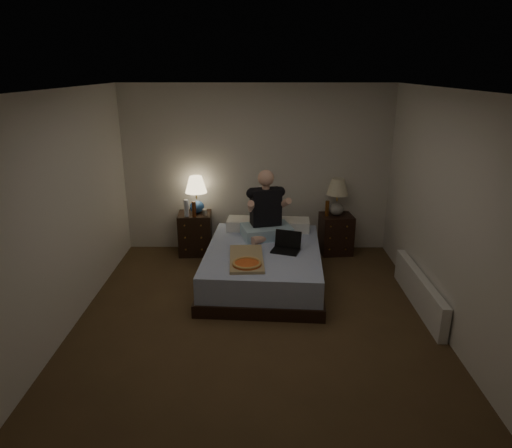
{
  "coord_description": "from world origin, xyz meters",
  "views": [
    {
      "loc": [
        0.04,
        -4.47,
        2.69
      ],
      "look_at": [
        0.0,
        0.9,
        0.85
      ],
      "focal_mm": 32.0,
      "sensor_mm": 36.0,
      "label": 1
    }
  ],
  "objects_px": {
    "nightstand_left": "(195,233)",
    "lamp_right": "(337,197)",
    "laptop": "(286,243)",
    "lamp_left": "(196,195)",
    "pizza_box": "(247,264)",
    "nightstand_right": "(336,234)",
    "water_bottle": "(186,208)",
    "beer_bottle_right": "(327,208)",
    "soda_can": "(205,212)",
    "person": "(267,205)",
    "beer_bottle_left": "(194,209)",
    "radiator": "(419,291)",
    "bed": "(263,265)"
  },
  "relations": [
    {
      "from": "bed",
      "to": "person",
      "type": "xyz_separation_m",
      "value": [
        0.05,
        0.43,
        0.71
      ]
    },
    {
      "from": "nightstand_right",
      "to": "beer_bottle_left",
      "type": "distance_m",
      "value": 2.17
    },
    {
      "from": "nightstand_left",
      "to": "pizza_box",
      "type": "xyz_separation_m",
      "value": [
        0.83,
        -1.61,
        0.21
      ]
    },
    {
      "from": "nightstand_left",
      "to": "laptop",
      "type": "height_order",
      "value": "laptop"
    },
    {
      "from": "lamp_right",
      "to": "beer_bottle_right",
      "type": "xyz_separation_m",
      "value": [
        -0.14,
        -0.03,
        -0.16
      ]
    },
    {
      "from": "lamp_right",
      "to": "radiator",
      "type": "relative_size",
      "value": 0.35
    },
    {
      "from": "lamp_left",
      "to": "lamp_right",
      "type": "bearing_deg",
      "value": 0.0
    },
    {
      "from": "beer_bottle_right",
      "to": "laptop",
      "type": "distance_m",
      "value": 1.32
    },
    {
      "from": "soda_can",
      "to": "person",
      "type": "distance_m",
      "value": 1.06
    },
    {
      "from": "bed",
      "to": "pizza_box",
      "type": "bearing_deg",
      "value": -104.57
    },
    {
      "from": "lamp_left",
      "to": "radiator",
      "type": "relative_size",
      "value": 0.35
    },
    {
      "from": "lamp_left",
      "to": "beer_bottle_left",
      "type": "height_order",
      "value": "lamp_left"
    },
    {
      "from": "water_bottle",
      "to": "radiator",
      "type": "distance_m",
      "value": 3.37
    },
    {
      "from": "lamp_left",
      "to": "soda_can",
      "type": "bearing_deg",
      "value": -46.21
    },
    {
      "from": "bed",
      "to": "beer_bottle_right",
      "type": "xyz_separation_m",
      "value": [
        0.96,
        1.02,
        0.47
      ]
    },
    {
      "from": "lamp_left",
      "to": "beer_bottle_left",
      "type": "bearing_deg",
      "value": -95.23
    },
    {
      "from": "pizza_box",
      "to": "beer_bottle_right",
      "type": "bearing_deg",
      "value": 51.45
    },
    {
      "from": "lamp_right",
      "to": "pizza_box",
      "type": "relative_size",
      "value": 0.74
    },
    {
      "from": "soda_can",
      "to": "pizza_box",
      "type": "relative_size",
      "value": 0.13
    },
    {
      "from": "laptop",
      "to": "beer_bottle_right",
      "type": "bearing_deg",
      "value": 77.63
    },
    {
      "from": "nightstand_right",
      "to": "person",
      "type": "bearing_deg",
      "value": -156.17
    },
    {
      "from": "laptop",
      "to": "soda_can",
      "type": "bearing_deg",
      "value": 156.77
    },
    {
      "from": "nightstand_left",
      "to": "nightstand_right",
      "type": "relative_size",
      "value": 1.05
    },
    {
      "from": "nightstand_left",
      "to": "soda_can",
      "type": "height_order",
      "value": "soda_can"
    },
    {
      "from": "lamp_right",
      "to": "pizza_box",
      "type": "bearing_deg",
      "value": -128.3
    },
    {
      "from": "nightstand_right",
      "to": "laptop",
      "type": "height_order",
      "value": "laptop"
    },
    {
      "from": "laptop",
      "to": "lamp_left",
      "type": "bearing_deg",
      "value": 156.3
    },
    {
      "from": "beer_bottle_right",
      "to": "bed",
      "type": "bearing_deg",
      "value": -133.24
    },
    {
      "from": "person",
      "to": "laptop",
      "type": "height_order",
      "value": "person"
    },
    {
      "from": "bed",
      "to": "soda_can",
      "type": "height_order",
      "value": "soda_can"
    },
    {
      "from": "nightstand_right",
      "to": "water_bottle",
      "type": "bearing_deg",
      "value": 177.83
    },
    {
      "from": "soda_can",
      "to": "beer_bottle_right",
      "type": "relative_size",
      "value": 0.43
    },
    {
      "from": "nightstand_right",
      "to": "lamp_left",
      "type": "distance_m",
      "value": 2.19
    },
    {
      "from": "nightstand_left",
      "to": "nightstand_right",
      "type": "bearing_deg",
      "value": -2.66
    },
    {
      "from": "nightstand_left",
      "to": "radiator",
      "type": "bearing_deg",
      "value": -33.48
    },
    {
      "from": "bed",
      "to": "nightstand_right",
      "type": "relative_size",
      "value": 3.21
    },
    {
      "from": "radiator",
      "to": "lamp_left",
      "type": "bearing_deg",
      "value": 149.25
    },
    {
      "from": "nightstand_left",
      "to": "water_bottle",
      "type": "xyz_separation_m",
      "value": [
        -0.09,
        -0.13,
        0.44
      ]
    },
    {
      "from": "soda_can",
      "to": "laptop",
      "type": "xyz_separation_m",
      "value": [
        1.14,
        -1.02,
        -0.08
      ]
    },
    {
      "from": "laptop",
      "to": "beer_bottle_left",
      "type": "bearing_deg",
      "value": 161.56
    },
    {
      "from": "person",
      "to": "radiator",
      "type": "bearing_deg",
      "value": -44.98
    },
    {
      "from": "nightstand_left",
      "to": "lamp_right",
      "type": "height_order",
      "value": "lamp_right"
    },
    {
      "from": "nightstand_right",
      "to": "beer_bottle_right",
      "type": "distance_m",
      "value": 0.45
    },
    {
      "from": "nightstand_left",
      "to": "beer_bottle_right",
      "type": "relative_size",
      "value": 2.74
    },
    {
      "from": "pizza_box",
      "to": "laptop",
      "type": "bearing_deg",
      "value": 42.64
    },
    {
      "from": "water_bottle",
      "to": "nightstand_right",
      "type": "bearing_deg",
      "value": 4.18
    },
    {
      "from": "soda_can",
      "to": "beer_bottle_left",
      "type": "bearing_deg",
      "value": -161.49
    },
    {
      "from": "nightstand_right",
      "to": "beer_bottle_left",
      "type": "bearing_deg",
      "value": 178.63
    },
    {
      "from": "nightstand_right",
      "to": "radiator",
      "type": "distance_m",
      "value": 1.83
    },
    {
      "from": "bed",
      "to": "beer_bottle_right",
      "type": "bearing_deg",
      "value": 50.61
    }
  ]
}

